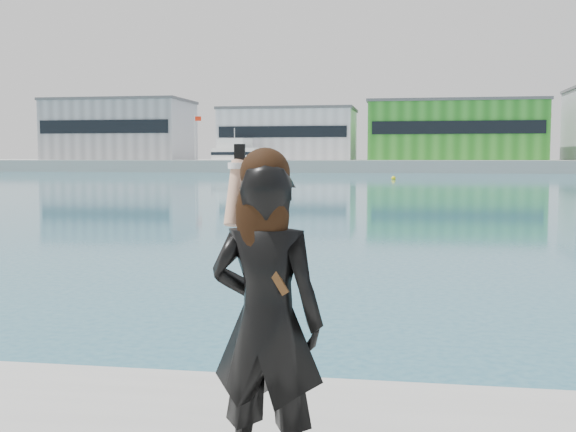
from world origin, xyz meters
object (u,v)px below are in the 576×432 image
motor_yacht (241,159)px  woman (266,312)px  buoy_near (393,180)px  buoy_far (247,180)px

motor_yacht → woman: 120.75m
buoy_near → woman: 78.55m
buoy_far → woman: woman is taller
buoy_near → woman: (1.10, -78.52, 1.74)m
motor_yacht → buoy_far: motor_yacht is taller
buoy_near → buoy_far: size_ratio=1.00×
motor_yacht → woman: size_ratio=8.95×
motor_yacht → woman: (28.00, -117.46, -0.37)m
motor_yacht → buoy_far: bearing=-55.4°
buoy_far → woman: size_ratio=0.27×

